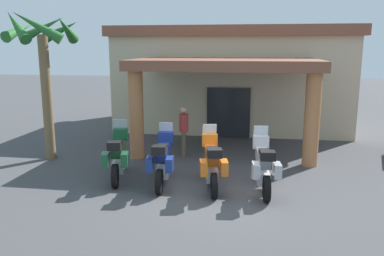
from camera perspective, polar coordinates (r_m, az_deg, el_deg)
The scene contains 8 objects.
ground_plane at distance 10.64m, azimuth 3.37°, elevation -9.16°, with size 80.00×80.00×0.00m, color #424244.
motel_building at distance 19.25m, azimuth 5.90°, elevation 7.40°, with size 10.80×10.30×4.63m.
motorcycle_green at distance 11.61m, azimuth -10.62°, elevation -3.91°, with size 0.90×2.19×1.61m.
motorcycle_blue at distance 11.00m, azimuth -4.25°, elevation -4.61°, with size 0.73×2.21×1.61m.
motorcycle_orange at distance 10.70m, azimuth 2.87°, elevation -5.07°, with size 0.86×2.20×1.61m.
motorcycle_silver at distance 10.63m, azimuth 10.27°, elevation -5.35°, with size 0.73×2.21×1.61m.
pedestrian at distance 13.72m, azimuth -1.20°, elevation 0.08°, with size 0.32×0.53×1.75m.
palm_tree_roadside at distance 14.02m, azimuth -20.76°, elevation 10.81°, with size 2.29×2.46×5.01m.
Camera 1 is at (0.78, -9.91, 3.78)m, focal length 37.02 mm.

